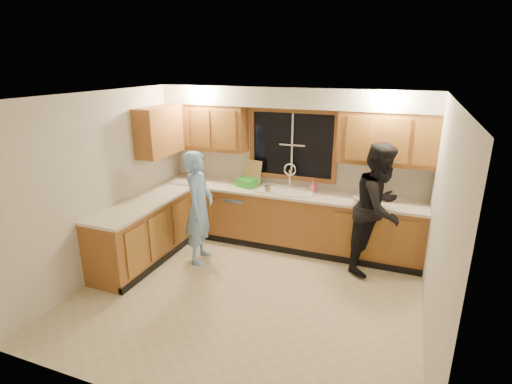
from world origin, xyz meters
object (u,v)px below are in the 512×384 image
Objects in this scene: dish_crate at (247,182)px; bowl at (362,199)px; man at (199,208)px; stove at (119,248)px; knife_block at (195,172)px; sink at (286,194)px; soap_bottle at (313,186)px; woman at (379,208)px; dishwasher at (237,214)px.

dish_crate is 1.84m from bowl.
man is at bearing -110.66° from dish_crate.
knife_block reaches higher than stove.
soap_bottle is at bearing 14.16° from sink.
dish_crate is at bearing -175.15° from soap_bottle.
sink is 3.85× the size of knife_block.
sink is 0.45m from soap_bottle.
dish_crate is (0.36, 0.97, 0.15)m from man.
sink is 0.47× the size of woman.
woman is 2.12m from dish_crate.
woman is 7.70× the size of bowl.
knife_block reaches higher than bowl.
sink is 1.40m from man.
stove is at bearing -138.87° from soap_bottle.
stove is (-0.95, -1.81, 0.04)m from dishwasher.
woman is at bearing 25.33° from stove.
dish_crate reaches higher than dishwasher.
knife_block is at bearing 175.41° from sink.
woman is at bearing -11.58° from sink.
sink is 1.72m from knife_block.
sink reaches higher than bowl.
man reaches higher than soap_bottle.
knife_block is 1.05m from dish_crate.
stove is 3.14× the size of dish_crate.
bowl is (-0.26, 0.24, 0.03)m from woman.
soap_bottle is (-1.03, 0.40, 0.09)m from woman.
sink is at bearing 98.78° from woman.
sink is 0.67m from dish_crate.
bowl reaches higher than dishwasher.
woman is at bearing -28.53° from knife_block.
soap_bottle is (1.07, 0.09, 0.03)m from dish_crate.
man is at bearing -137.03° from sink.
soap_bottle is (2.11, -0.03, -0.01)m from knife_block.
sink is 3.00× the size of dish_crate.
man is at bearing -143.56° from soap_bottle.
woman reaches higher than dish_crate.
man is at bearing -157.65° from bowl.
woman reaches higher than knife_block.
dish_crate is 1.48× the size of soap_bottle.
man is at bearing -100.53° from dishwasher.
sink is 0.96× the size of stove.
bowl is at bearing -78.20° from man.
soap_bottle is at bearing 4.85° from dish_crate.
dish_crate is (-0.66, 0.01, 0.12)m from sink.
dishwasher is 0.91× the size of stove.
sink is at bearing 177.60° from bowl.
knife_block is at bearing 176.30° from bowl.
soap_bottle is at bearing -64.12° from man.
knife_block is (-1.70, 0.14, 0.17)m from sink.
man is 2.38m from bowl.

